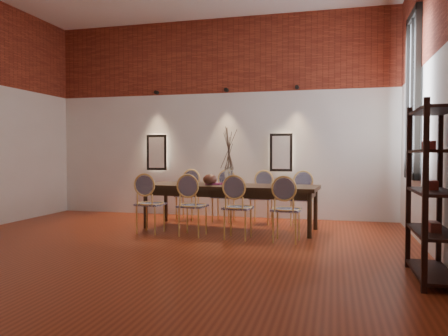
% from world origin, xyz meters
% --- Properties ---
extents(floor, '(7.00, 7.00, 0.02)m').
position_xyz_m(floor, '(0.00, 0.00, -0.01)').
color(floor, maroon).
rests_on(floor, ground).
extents(wall_back, '(7.00, 0.10, 4.00)m').
position_xyz_m(wall_back, '(0.00, 3.55, 2.00)').
color(wall_back, silver).
rests_on(wall_back, ground).
extents(brick_band_back, '(7.00, 0.02, 1.50)m').
position_xyz_m(brick_band_back, '(0.00, 3.48, 3.25)').
color(brick_band_back, maroon).
rests_on(brick_band_back, ground).
extents(niche_left, '(0.36, 0.06, 0.66)m').
position_xyz_m(niche_left, '(-1.30, 3.45, 1.30)').
color(niche_left, '#FFEAC6').
rests_on(niche_left, wall_back).
extents(niche_right, '(0.36, 0.06, 0.66)m').
position_xyz_m(niche_right, '(1.30, 3.45, 1.30)').
color(niche_right, '#FFEAC6').
rests_on(niche_right, wall_back).
extents(spot_fixture_left, '(0.08, 0.10, 0.08)m').
position_xyz_m(spot_fixture_left, '(-1.30, 3.42, 2.55)').
color(spot_fixture_left, black).
rests_on(spot_fixture_left, wall_back).
extents(spot_fixture_mid, '(0.08, 0.10, 0.08)m').
position_xyz_m(spot_fixture_mid, '(0.20, 3.42, 2.55)').
color(spot_fixture_mid, black).
rests_on(spot_fixture_mid, wall_back).
extents(spot_fixture_right, '(0.08, 0.10, 0.08)m').
position_xyz_m(spot_fixture_right, '(1.60, 3.42, 2.55)').
color(spot_fixture_right, black).
rests_on(spot_fixture_right, wall_back).
extents(window_glass, '(0.02, 0.78, 2.38)m').
position_xyz_m(window_glass, '(3.46, 2.00, 2.15)').
color(window_glass, silver).
rests_on(window_glass, wall_right).
extents(window_frame, '(0.08, 0.90, 2.50)m').
position_xyz_m(window_frame, '(3.44, 2.00, 2.15)').
color(window_frame, black).
rests_on(window_frame, wall_right).
extents(window_mullion, '(0.06, 0.06, 2.40)m').
position_xyz_m(window_mullion, '(3.44, 2.00, 2.15)').
color(window_mullion, black).
rests_on(window_mullion, wall_right).
extents(dining_table, '(3.00, 1.16, 0.75)m').
position_xyz_m(dining_table, '(0.59, 2.09, 0.38)').
color(dining_table, '#311F13').
rests_on(dining_table, floor).
extents(chair_near_a, '(0.47, 0.47, 0.94)m').
position_xyz_m(chair_near_a, '(-0.56, 1.42, 0.47)').
color(chair_near_a, '#E9C063').
rests_on(chair_near_a, floor).
extents(chair_near_b, '(0.47, 0.47, 0.94)m').
position_xyz_m(chair_near_b, '(0.17, 1.36, 0.47)').
color(chair_near_b, '#E9C063').
rests_on(chair_near_b, floor).
extents(chair_near_c, '(0.47, 0.47, 0.94)m').
position_xyz_m(chair_near_c, '(0.90, 1.31, 0.47)').
color(chair_near_c, '#E9C063').
rests_on(chair_near_c, floor).
extents(chair_near_d, '(0.47, 0.47, 0.94)m').
position_xyz_m(chair_near_d, '(1.64, 1.26, 0.47)').
color(chair_near_d, '#E9C063').
rests_on(chair_near_d, floor).
extents(chair_far_a, '(0.47, 0.47, 0.94)m').
position_xyz_m(chair_far_a, '(-0.45, 2.92, 0.47)').
color(chair_far_a, '#E9C063').
rests_on(chair_far_a, floor).
extents(chair_far_b, '(0.47, 0.47, 0.94)m').
position_xyz_m(chair_far_b, '(0.28, 2.87, 0.47)').
color(chair_far_b, '#E9C063').
rests_on(chair_far_b, floor).
extents(chair_far_c, '(0.47, 0.47, 0.94)m').
position_xyz_m(chair_far_c, '(1.01, 2.81, 0.47)').
color(chair_far_c, '#E9C063').
rests_on(chair_far_c, floor).
extents(chair_far_d, '(0.47, 0.47, 0.94)m').
position_xyz_m(chair_far_d, '(1.75, 2.76, 0.47)').
color(chair_far_d, '#E9C063').
rests_on(chair_far_d, floor).
extents(vase, '(0.14, 0.14, 0.30)m').
position_xyz_m(vase, '(0.57, 2.09, 0.90)').
color(vase, silver).
rests_on(vase, dining_table).
extents(dried_branches, '(0.50, 0.50, 0.70)m').
position_xyz_m(dried_branches, '(0.57, 2.09, 1.35)').
color(dried_branches, '#463427').
rests_on(dried_branches, vase).
extents(bowl, '(0.24, 0.24, 0.18)m').
position_xyz_m(bowl, '(0.25, 2.06, 0.84)').
color(bowl, '#572A1C').
rests_on(bowl, dining_table).
extents(book, '(0.27, 0.20, 0.03)m').
position_xyz_m(book, '(0.32, 2.09, 0.77)').
color(book, '#912A64').
rests_on(book, dining_table).
extents(shelving_rack, '(0.38, 1.00, 1.80)m').
position_xyz_m(shelving_rack, '(3.28, -0.29, 0.90)').
color(shelving_rack, black).
rests_on(shelving_rack, floor).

